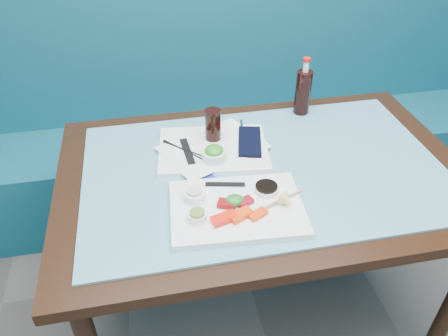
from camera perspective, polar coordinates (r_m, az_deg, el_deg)
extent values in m
cube|color=#105366|center=(2.42, -0.30, 0.77)|extent=(3.00, 0.55, 0.45)
cube|color=#105366|center=(2.37, -1.38, 13.22)|extent=(3.00, 0.12, 0.95)
cube|color=black|center=(1.52, 5.24, -0.82)|extent=(1.40, 0.90, 0.04)
cylinder|color=black|center=(2.01, -15.68, -4.98)|extent=(0.06, 0.06, 0.71)
cylinder|color=black|center=(2.23, 17.60, -0.71)|extent=(0.06, 0.06, 0.71)
cube|color=#589BB0|center=(1.50, 5.29, -0.10)|extent=(1.22, 0.76, 0.01)
cube|color=white|center=(1.32, 1.70, -5.30)|extent=(0.42, 0.32, 0.02)
cube|color=#FC1F0A|center=(1.26, 0.03, -6.61)|extent=(0.08, 0.05, 0.02)
cube|color=#FF430A|center=(1.27, 2.21, -6.16)|extent=(0.08, 0.06, 0.02)
cube|color=#FF400A|center=(1.28, 4.45, -6.05)|extent=(0.06, 0.05, 0.01)
cube|color=maroon|center=(1.31, 0.38, -4.72)|extent=(0.06, 0.05, 0.02)
cube|color=maroon|center=(1.32, 2.73, -4.42)|extent=(0.06, 0.05, 0.02)
ellipsoid|color=#1E7A1C|center=(1.31, 1.41, -4.23)|extent=(0.07, 0.07, 0.03)
cylinder|color=white|center=(1.27, -3.50, -6.37)|extent=(0.06, 0.06, 0.02)
cylinder|color=olive|center=(1.26, -3.52, -5.84)|extent=(0.05, 0.05, 0.01)
cylinder|color=white|center=(1.33, -3.86, -3.65)|extent=(0.07, 0.07, 0.03)
cylinder|color=beige|center=(1.32, -3.89, -3.05)|extent=(0.05, 0.05, 0.01)
cylinder|color=white|center=(1.37, 5.55, -2.75)|extent=(0.09, 0.09, 0.02)
cylinder|color=black|center=(1.36, 5.57, -2.40)|extent=(0.07, 0.07, 0.01)
cone|color=#E4DD6C|center=(1.31, 8.22, -4.23)|extent=(0.06, 0.05, 0.04)
cube|color=black|center=(1.39, 0.15, -2.15)|extent=(0.13, 0.05, 0.00)
cylinder|color=tan|center=(1.33, 6.51, -4.62)|extent=(0.21, 0.09, 0.01)
cylinder|color=#9D784A|center=(1.33, 6.92, -4.57)|extent=(0.19, 0.09, 0.01)
cube|color=white|center=(1.58, -1.42, 2.52)|extent=(0.42, 0.34, 0.01)
cube|color=white|center=(1.57, -1.42, 2.77)|extent=(0.42, 0.37, 0.00)
cylinder|color=silver|center=(1.50, -1.30, 1.65)|extent=(0.11, 0.11, 0.03)
ellipsoid|color=#259021|center=(1.49, -1.31, 2.32)|extent=(0.07, 0.07, 0.03)
cylinder|color=black|center=(1.59, -1.45, 5.66)|extent=(0.08, 0.08, 0.12)
cube|color=black|center=(1.59, 3.37, 3.49)|extent=(0.12, 0.20, 0.01)
cylinder|color=silver|center=(1.68, 2.30, 5.38)|extent=(0.03, 0.09, 0.01)
cylinder|color=black|center=(1.55, -4.96, 2.21)|extent=(0.15, 0.18, 0.01)
cylinder|color=black|center=(1.55, -4.67, 2.24)|extent=(0.17, 0.16, 0.01)
cube|color=black|center=(1.55, -4.82, 2.20)|extent=(0.04, 0.16, 0.00)
cylinder|color=black|center=(1.80, 10.27, 9.68)|extent=(0.08, 0.08, 0.18)
cylinder|color=white|center=(1.75, 10.67, 12.91)|extent=(0.03, 0.03, 0.04)
cylinder|color=red|center=(1.74, 10.77, 13.74)|extent=(0.03, 0.03, 0.01)
cube|color=#1C2B9B|center=(1.40, -2.60, -2.96)|extent=(0.20, 0.20, 0.01)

